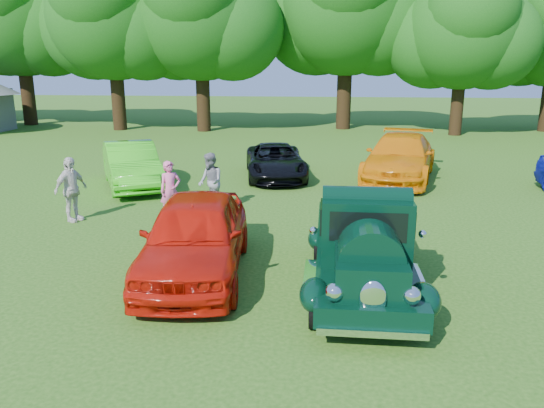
# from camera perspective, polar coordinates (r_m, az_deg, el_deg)

# --- Properties ---
(ground) EXTENTS (120.00, 120.00, 0.00)m
(ground) POSITION_cam_1_polar(r_m,az_deg,el_deg) (10.51, 4.91, -8.20)
(ground) COLOR #235112
(ground) RESTS_ON ground
(hero_pickup) EXTENTS (2.20, 4.73, 1.85)m
(hero_pickup) POSITION_cam_1_polar(r_m,az_deg,el_deg) (9.95, 9.82, -4.77)
(hero_pickup) COLOR black
(hero_pickup) RESTS_ON ground
(red_convertible) EXTENTS (2.34, 4.90, 1.62)m
(red_convertible) POSITION_cam_1_polar(r_m,az_deg,el_deg) (10.61, -8.25, -3.41)
(red_convertible) COLOR red
(red_convertible) RESTS_ON ground
(back_car_lime) EXTENTS (3.51, 4.82, 1.51)m
(back_car_lime) POSITION_cam_1_polar(r_m,az_deg,el_deg) (18.76, -14.88, 4.07)
(back_car_lime) COLOR green
(back_car_lime) RESTS_ON ground
(back_car_black) EXTENTS (2.80, 4.77, 1.25)m
(back_car_black) POSITION_cam_1_polar(r_m,az_deg,el_deg) (19.60, 0.38, 4.62)
(back_car_black) COLOR black
(back_car_black) RESTS_ON ground
(back_car_orange) EXTENTS (3.52, 5.98, 1.63)m
(back_car_orange) POSITION_cam_1_polar(r_m,az_deg,el_deg) (19.86, 13.60, 4.89)
(back_car_orange) COLOR orange
(back_car_orange) RESTS_ON ground
(spectator_pink) EXTENTS (0.70, 0.65, 1.61)m
(spectator_pink) POSITION_cam_1_polar(r_m,az_deg,el_deg) (14.52, -10.87, 1.44)
(spectator_pink) COLOR #E85F96
(spectator_pink) RESTS_ON ground
(spectator_grey) EXTENTS (0.96, 1.02, 1.67)m
(spectator_grey) POSITION_cam_1_polar(r_m,az_deg,el_deg) (15.25, -6.64, 2.36)
(spectator_grey) COLOR gray
(spectator_grey) RESTS_ON ground
(spectator_white) EXTENTS (0.79, 1.11, 1.75)m
(spectator_white) POSITION_cam_1_polar(r_m,az_deg,el_deg) (15.06, -20.82, 1.47)
(spectator_white) COLOR silver
(spectator_white) RESTS_ON ground
(tree_line) EXTENTS (63.76, 10.34, 11.72)m
(tree_line) POSITION_cam_1_polar(r_m,az_deg,el_deg) (34.02, 3.72, 19.46)
(tree_line) COLOR #322110
(tree_line) RESTS_ON ground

